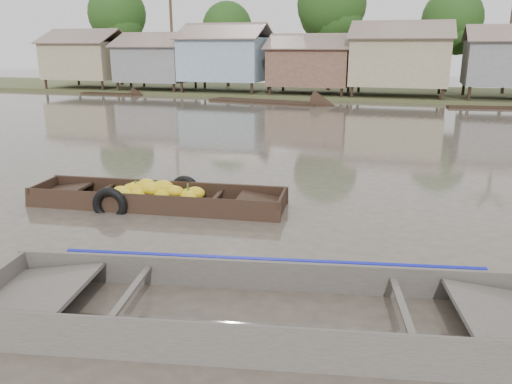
# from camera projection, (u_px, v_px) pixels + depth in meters

# --- Properties ---
(ground) EXTENTS (120.00, 120.00, 0.00)m
(ground) POSITION_uv_depth(u_px,v_px,m) (212.00, 249.00, 9.48)
(ground) COLOR #473E37
(ground) RESTS_ON ground
(riverbank) EXTENTS (120.00, 12.47, 10.22)m
(riverbank) POSITION_uv_depth(u_px,v_px,m) (408.00, 54.00, 37.02)
(riverbank) COLOR #384723
(riverbank) RESTS_ON ground
(banana_boat) EXTENTS (6.31, 2.14, 0.88)m
(banana_boat) POSITION_uv_depth(u_px,v_px,m) (154.00, 198.00, 12.04)
(banana_boat) COLOR black
(banana_boat) RESTS_ON ground
(viewer_boat) EXTENTS (8.38, 3.59, 0.65)m
(viewer_boat) POSITION_uv_depth(u_px,v_px,m) (263.00, 318.00, 6.96)
(viewer_boat) COLOR #46403B
(viewer_boat) RESTS_ON ground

